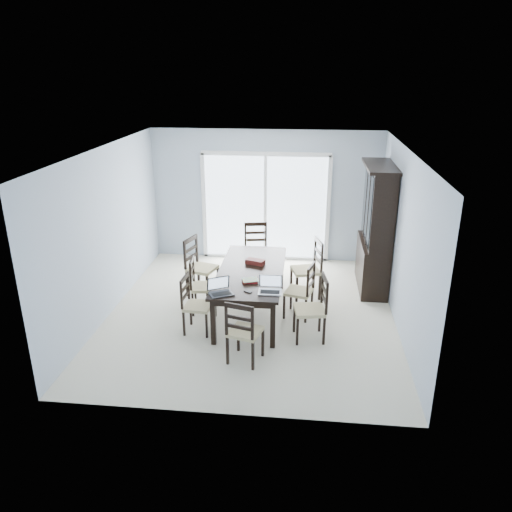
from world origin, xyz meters
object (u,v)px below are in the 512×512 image
object	(u,v)px
chair_left_far	(197,260)
game_box	(255,262)
laptop_silver	(270,289)
dining_table	(251,274)
chair_left_mid	(199,280)
chair_right_mid	(304,285)
chair_right_far	(312,262)
chair_end_far	(256,244)
cell_phone	(248,291)
chair_end_near	(242,326)
china_hutch	(376,230)
hot_tub	(239,220)
chair_right_near	(316,301)
laptop_dark	(221,291)
chair_left_near	(192,298)

from	to	relation	value
chair_left_far	game_box	world-z (taller)	chair_left_far
laptop_silver	dining_table	bearing A→B (deg)	113.31
chair_left_mid	game_box	size ratio (longest dim) A/B	3.54
chair_right_mid	chair_right_far	world-z (taller)	chair_right_far
chair_end_far	cell_phone	xyz separation A→B (m)	(0.15, -2.44, 0.15)
chair_right_far	chair_end_near	xyz separation A→B (m)	(-0.88, -2.22, -0.05)
cell_phone	chair_end_far	bearing A→B (deg)	124.10
laptop_silver	cell_phone	bearing A→B (deg)	-179.55
dining_table	china_hutch	distance (m)	2.41
chair_left_mid	hot_tub	distance (m)	3.59
cell_phone	hot_tub	xyz separation A→B (m)	(-0.73, 4.38, -0.30)
china_hutch	game_box	xyz separation A→B (m)	(-1.99, -0.99, -0.28)
chair_left_far	chair_left_mid	bearing A→B (deg)	32.47
chair_right_mid	chair_end_near	bearing A→B (deg)	166.82
chair_left_mid	chair_right_mid	distance (m)	1.67
china_hutch	chair_end_near	bearing A→B (deg)	-126.04
dining_table	chair_right_mid	world-z (taller)	chair_right_mid
chair_right_near	laptop_silver	size ratio (longest dim) A/B	3.34
laptop_dark	hot_tub	size ratio (longest dim) A/B	0.20
chair_right_near	cell_phone	bearing A→B (deg)	89.12
game_box	laptop_silver	bearing A→B (deg)	-73.05
dining_table	hot_tub	size ratio (longest dim) A/B	1.15
chair_left_near	game_box	xyz separation A→B (m)	(0.84, 0.91, 0.25)
hot_tub	chair_right_mid	bearing A→B (deg)	-67.18
chair_right_mid	game_box	xyz separation A→B (m)	(-0.80, 0.29, 0.24)
chair_end_near	game_box	world-z (taller)	chair_end_near
laptop_dark	cell_phone	bearing A→B (deg)	-8.75
laptop_dark	laptop_silver	bearing A→B (deg)	-16.66
chair_end_near	game_box	bearing A→B (deg)	106.14
chair_right_far	hot_tub	bearing A→B (deg)	13.77
china_hutch	chair_end_far	bearing A→B (deg)	169.68
chair_right_mid	chair_end_far	xyz separation A→B (m)	(-0.93, 1.67, 0.06)
chair_right_mid	chair_end_near	world-z (taller)	chair_end_near
chair_left_far	chair_end_near	size ratio (longest dim) A/B	1.09
chair_left_far	chair_right_mid	world-z (taller)	chair_left_far
chair_end_near	chair_right_near	bearing A→B (deg)	54.65
dining_table	chair_left_near	bearing A→B (deg)	-140.85
chair_left_near	chair_end_near	distance (m)	1.17
chair_left_far	chair_end_near	xyz separation A→B (m)	(1.07, -2.13, -0.05)
chair_right_near	game_box	world-z (taller)	chair_right_near
hot_tub	laptop_dark	bearing A→B (deg)	-85.23
chair_left_mid	chair_right_far	world-z (taller)	chair_right_far
cell_phone	game_box	world-z (taller)	game_box
laptop_silver	hot_tub	size ratio (longest dim) A/B	0.17
dining_table	chair_right_mid	size ratio (longest dim) A/B	2.13
dining_table	chair_left_near	xyz separation A→B (m)	(-0.80, -0.65, -0.14)
chair_right_mid	game_box	size ratio (longest dim) A/B	3.49
cell_phone	game_box	distance (m)	1.07
hot_tub	chair_left_near	bearing A→B (deg)	-91.56
hot_tub	chair_left_mid	bearing A→B (deg)	-92.38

